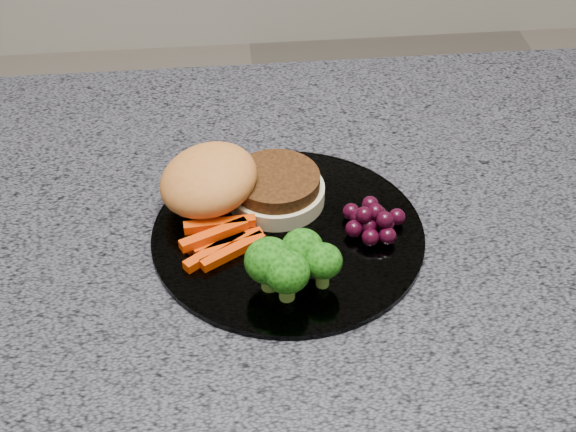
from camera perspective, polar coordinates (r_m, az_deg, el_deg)
The scene contains 6 objects.
countertop at distance 0.81m, azimuth 4.06°, elevation -0.95°, with size 1.20×0.60×0.04m, color #4C4C56.
plate at distance 0.77m, azimuth 0.00°, elevation -1.30°, with size 0.26×0.26×0.01m, color white.
burger at distance 0.78m, azimuth -3.95°, elevation 2.11°, with size 0.17×0.11×0.05m.
carrot_sticks at distance 0.75m, azimuth -4.76°, elevation -1.69°, with size 0.08×0.06×0.02m.
broccoli at distance 0.69m, azimuth 0.16°, elevation -3.28°, with size 0.09×0.07×0.05m.
grape_bunch at distance 0.76m, azimuth 6.04°, elevation -0.31°, with size 0.06×0.05×0.03m.
Camera 1 is at (-0.12, -0.59, 1.42)m, focal length 50.00 mm.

